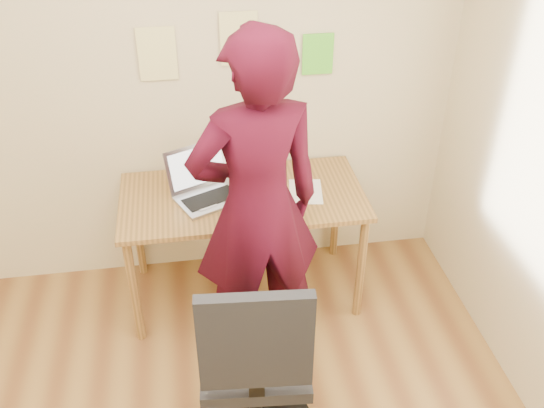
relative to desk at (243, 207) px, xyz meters
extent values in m
cube|color=beige|center=(-0.41, 0.39, 0.70)|extent=(3.50, 0.04, 2.70)
cube|color=olive|center=(0.00, 0.00, 0.07)|extent=(1.40, 0.70, 0.03)
cylinder|color=olive|center=(-0.65, -0.30, -0.30)|extent=(0.05, 0.05, 0.71)
cylinder|color=olive|center=(0.65, -0.30, -0.30)|extent=(0.05, 0.05, 0.71)
cylinder|color=olive|center=(-0.65, 0.30, -0.30)|extent=(0.05, 0.05, 0.71)
cylinder|color=olive|center=(0.65, 0.30, -0.30)|extent=(0.05, 0.05, 0.71)
cube|color=#ACACB3|center=(-0.18, -0.03, 0.10)|extent=(0.44, 0.39, 0.02)
cube|color=black|center=(-0.18, -0.03, 0.11)|extent=(0.33, 0.25, 0.00)
cube|color=#ACACB3|center=(-0.25, 0.12, 0.23)|extent=(0.37, 0.22, 0.25)
cube|color=white|center=(-0.25, 0.12, 0.23)|extent=(0.32, 0.18, 0.20)
cube|color=white|center=(0.37, -0.02, 0.09)|extent=(0.22, 0.29, 0.00)
cube|color=black|center=(0.16, -0.21, 0.09)|extent=(0.07, 0.13, 0.01)
cube|color=#3F4C59|center=(0.16, -0.21, 0.10)|extent=(0.06, 0.11, 0.00)
cube|color=#F1E790|center=(-0.41, 0.36, 0.82)|extent=(0.21, 0.00, 0.30)
cube|color=#F1E790|center=(0.04, 0.36, 0.88)|extent=(0.21, 0.00, 0.30)
cube|color=#5CD730|center=(0.49, 0.36, 0.76)|extent=(0.18, 0.00, 0.24)
cube|color=black|center=(-0.07, -1.01, -0.15)|extent=(0.52, 0.52, 0.07)
cube|color=black|center=(-0.09, -1.24, 0.20)|extent=(0.46, 0.09, 0.48)
cube|color=black|center=(-0.09, -1.24, -0.04)|extent=(0.07, 0.05, 0.13)
cylinder|color=black|center=(-0.07, -1.01, -0.41)|extent=(0.07, 0.07, 0.48)
imported|color=#380716|center=(0.03, -0.44, 0.28)|extent=(0.75, 0.56, 1.87)
camera|label=1|loc=(-0.28, -2.91, 1.98)|focal=40.00mm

